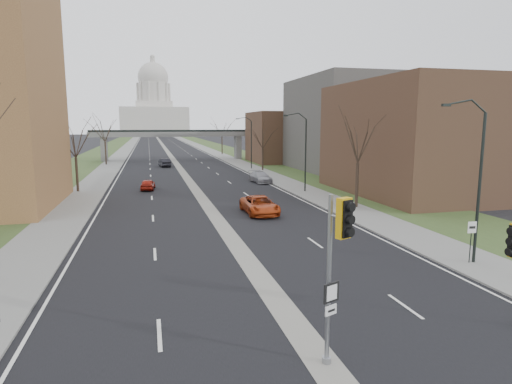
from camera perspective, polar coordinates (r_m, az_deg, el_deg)
name	(u,v)px	position (r m, az deg, el deg)	size (l,w,h in m)	color
ground	(310,345)	(15.71, 7.18, -19.63)	(700.00, 700.00, 0.00)	black
road_surface	(163,145)	(163.08, -12.32, 6.12)	(20.00, 600.00, 0.01)	black
median_strip	(163,145)	(163.08, -12.32, 6.12)	(1.20, 600.00, 0.02)	gray
sidewalk_right	(195,145)	(163.89, -8.10, 6.27)	(4.00, 600.00, 0.12)	gray
sidewalk_left	(129,145)	(163.14, -16.56, 5.98)	(4.00, 600.00, 0.12)	gray
grass_verge_right	(211,145)	(164.63, -6.01, 6.31)	(8.00, 600.00, 0.10)	#2C3F1D
grass_verge_left	(112,146)	(163.50, -18.67, 5.88)	(8.00, 600.00, 0.10)	#2C3F1D
commercial_block_near	(425,139)	(50.17, 21.58, 6.62)	(16.00, 20.00, 12.00)	#513626
commercial_block_mid	(356,125)	(72.79, 13.15, 8.73)	(18.00, 22.00, 15.00)	#52504B
commercial_block_far	(287,137)	(87.19, 4.10, 7.29)	(14.00, 14.00, 10.00)	#513626
pedestrian_bridge	(173,137)	(93.00, -10.99, 7.16)	(34.00, 3.00, 6.45)	slate
capitol	(154,110)	(333.05, -13.41, 10.63)	(48.00, 42.00, 55.75)	silver
streetlight_near	(470,135)	(24.78, 26.68, 6.75)	(2.61, 0.20, 8.70)	black
streetlight_mid	(299,130)	(47.63, 5.76, 8.26)	(2.61, 0.20, 8.70)	black
streetlight_far	(247,128)	(72.63, -1.27, 8.52)	(2.61, 0.20, 8.70)	black
tree_left_b	(74,136)	(51.45, -23.04, 6.83)	(6.75, 6.75, 8.81)	#382B21
tree_left_c	(104,127)	(85.19, -19.58, 8.14)	(7.65, 7.65, 9.99)	#382B21
tree_right_a	(359,135)	(39.27, 13.54, 7.45)	(7.20, 7.20, 9.40)	#382B21
tree_right_b	(263,135)	(70.22, 0.90, 7.59)	(6.30, 6.30, 8.22)	#382B21
tree_right_c	(222,127)	(109.34, -4.58, 8.69)	(7.65, 7.65, 9.99)	#382B21
signal_pole_median	(337,250)	(13.11, 10.76, -7.65)	(0.78, 0.91, 5.44)	gray
speed_limit_sign	(471,234)	(25.74, 26.76, -5.08)	(0.49, 0.07, 2.28)	black
car_left_near	(148,184)	(51.33, -14.23, 0.99)	(1.50, 3.72, 1.27)	#A62113
car_left_far	(164,163)	(78.92, -12.11, 3.86)	(1.60, 4.59, 1.51)	black
car_right_near	(260,205)	(36.30, 0.49, -1.75)	(2.51, 5.44, 1.51)	#A73811
car_right_mid	(260,177)	(56.06, 0.58, 2.00)	(2.00, 4.92, 1.43)	gray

